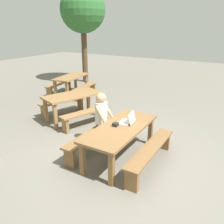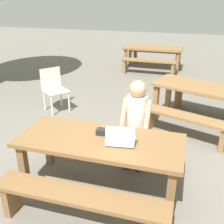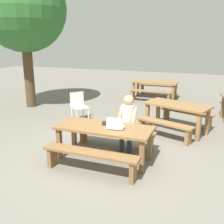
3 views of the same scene
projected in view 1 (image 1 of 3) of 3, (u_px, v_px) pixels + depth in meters
name	position (u px, v px, depth m)	size (l,w,h in m)	color
ground_plane	(120.00, 157.00, 4.96)	(30.00, 30.00, 0.00)	slate
picnic_table_front	(121.00, 131.00, 4.75)	(1.97, 0.82, 0.71)	brown
bench_near	(151.00, 152.00, 4.52)	(1.85, 0.30, 0.44)	brown
bench_far	(94.00, 136.00, 5.16)	(1.85, 0.30, 0.44)	brown
laptop	(128.00, 120.00, 4.88)	(0.36, 0.33, 0.24)	white
small_pouch	(115.00, 124.00, 4.74)	(0.11, 0.10, 0.07)	black
person_seated	(103.00, 115.00, 5.25)	(0.39, 0.40, 1.25)	#333847
picnic_table_rear	(71.00, 79.00, 9.14)	(1.77, 0.97, 0.77)	olive
bench_rear_south	(85.00, 89.00, 9.04)	(1.54, 0.53, 0.44)	olive
bench_rear_north	(59.00, 86.00, 9.46)	(1.54, 0.53, 0.44)	olive
picnic_table_distant	(73.00, 99.00, 6.74)	(1.82, 1.27, 0.77)	olive
bench_distant_south	(86.00, 115.00, 6.38)	(1.51, 0.77, 0.44)	olive
bench_distant_north	(63.00, 104.00, 7.32)	(1.51, 0.77, 0.44)	olive
tree_right	(83.00, 11.00, 10.44)	(2.04, 2.04, 4.31)	#4C3823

